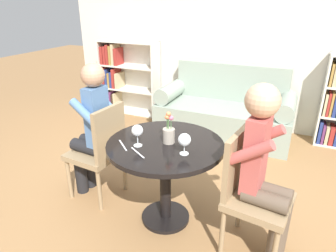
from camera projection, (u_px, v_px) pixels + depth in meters
The scene contains 14 objects.
ground_plane at pixel (166, 218), 2.54m from camera, with size 16.00×16.00×0.00m, color olive.
back_wall at pixel (238, 29), 3.98m from camera, with size 5.20×0.05×2.70m.
round_table at pixel (165, 160), 2.32m from camera, with size 0.89×0.89×0.71m.
couch at pixel (225, 112), 4.03m from camera, with size 1.74×0.80×0.92m.
bookshelf_left at pixel (123, 76), 4.81m from camera, with size 0.97×0.28×1.13m.
chair_left at pixel (101, 149), 2.64m from camera, with size 0.45×0.45×0.90m.
chair_right at pixel (249, 190), 2.07m from camera, with size 0.47×0.47×0.90m.
person_left at pixel (92, 130), 2.62m from camera, with size 0.44×0.36×1.25m.
person_right at pixel (265, 170), 1.95m from camera, with size 0.45×0.38×1.26m.
wine_glass_left at pixel (137, 131), 2.18m from camera, with size 0.09×0.09×0.17m.
wine_glass_right at pixel (184, 140), 2.06m from camera, with size 0.09×0.09×0.15m.
flower_vase at pixel (169, 132), 2.24m from camera, with size 0.09×0.09×0.25m.
knife_left_setting at pixel (123, 145), 2.23m from camera, with size 0.15×0.14×0.00m.
fork_left_setting at pixel (138, 153), 2.12m from camera, with size 0.17×0.11×0.00m.
Camera 1 is at (0.85, -1.85, 1.71)m, focal length 32.00 mm.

